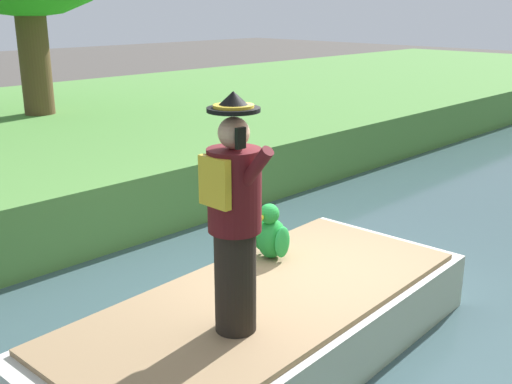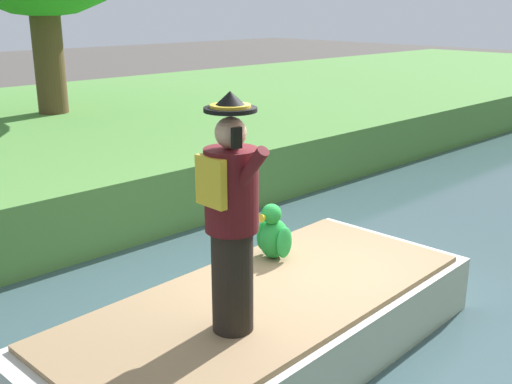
# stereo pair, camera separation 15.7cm
# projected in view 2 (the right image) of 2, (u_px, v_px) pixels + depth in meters

# --- Properties ---
(ground_plane) EXTENTS (80.00, 80.00, 0.00)m
(ground_plane) POSITION_uv_depth(u_px,v_px,m) (318.00, 337.00, 6.03)
(ground_plane) COLOR #4C4742
(canal_water) EXTENTS (6.08, 48.00, 0.10)m
(canal_water) POSITION_uv_depth(u_px,v_px,m) (318.00, 332.00, 6.01)
(canal_water) COLOR #3D565B
(canal_water) RESTS_ON ground
(boat) EXTENTS (2.01, 4.28, 0.61)m
(boat) POSITION_uv_depth(u_px,v_px,m) (265.00, 326.00, 5.43)
(boat) COLOR silver
(boat) RESTS_ON canal_water
(person_pirate) EXTENTS (0.61, 0.42, 1.85)m
(person_pirate) POSITION_uv_depth(u_px,v_px,m) (231.00, 217.00, 4.51)
(person_pirate) COLOR black
(person_pirate) RESTS_ON boat
(parrot_plush) EXTENTS (0.36, 0.34, 0.57)m
(parrot_plush) POSITION_uv_depth(u_px,v_px,m) (274.00, 235.00, 6.05)
(parrot_plush) COLOR green
(parrot_plush) RESTS_ON boat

